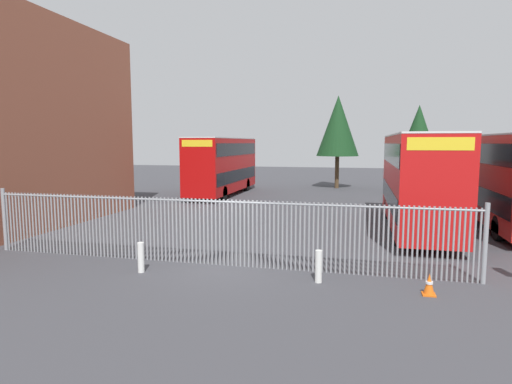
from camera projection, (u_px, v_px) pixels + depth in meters
ground_plane at (275, 222)px, 21.89m from camera, size 100.00×100.00×0.00m
palisade_fence at (212, 230)px, 14.16m from camera, size 16.61×0.14×2.35m
double_decker_bus_near_gate at (418, 178)px, 19.75m from camera, size 2.54×10.81×4.42m
double_decker_bus_behind_fence_left at (505, 177)px, 20.45m from camera, size 2.54×10.81×4.42m
double_decker_bus_behind_fence_right at (223, 164)px, 33.34m from camera, size 2.54×10.81×4.42m
bollard_near_left at (141, 257)px, 13.38m from camera, size 0.20×0.20×0.95m
bollard_center_front at (319, 266)px, 12.40m from camera, size 0.20×0.20×0.95m
traffic_cone_mid_forecourt at (429, 284)px, 11.38m from camera, size 0.34×0.34×0.59m
tree_tall_back at (418, 137)px, 34.23m from camera, size 3.58×3.58×7.04m
tree_short_side at (338, 126)px, 37.79m from camera, size 3.70×3.70×8.17m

